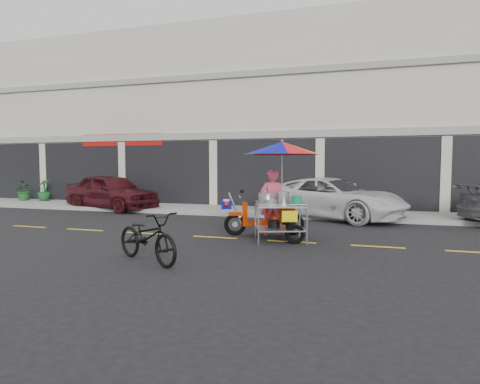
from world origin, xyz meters
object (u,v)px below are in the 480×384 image
(white_pickup, at_px, (332,198))
(maroon_sedan, at_px, (111,192))
(food_vendor_rig, at_px, (277,177))
(near_bicycle, at_px, (147,237))

(white_pickup, bearing_deg, maroon_sedan, 113.98)
(food_vendor_rig, bearing_deg, white_pickup, 57.09)
(maroon_sedan, distance_m, white_pickup, 9.01)
(white_pickup, xyz_separation_m, food_vendor_rig, (-1.05, -4.29, 0.86))
(maroon_sedan, height_order, white_pickup, maroon_sedan)
(white_pickup, height_order, near_bicycle, white_pickup)
(near_bicycle, bearing_deg, food_vendor_rig, -3.54)
(maroon_sedan, relative_size, white_pickup, 0.86)
(white_pickup, distance_m, food_vendor_rig, 4.50)
(white_pickup, distance_m, near_bicycle, 8.02)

